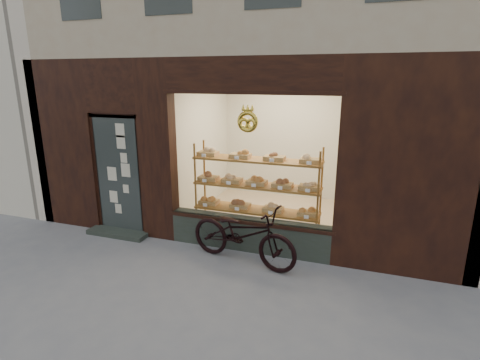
% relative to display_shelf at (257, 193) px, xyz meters
% --- Properties ---
extents(ground, '(90.00, 90.00, 0.00)m').
position_rel_display_shelf_xyz_m(ground, '(-0.45, -2.55, -0.87)').
color(ground, slate).
extents(display_shelf, '(2.20, 0.45, 1.70)m').
position_rel_display_shelf_xyz_m(display_shelf, '(0.00, 0.00, 0.00)').
color(display_shelf, brown).
rests_on(display_shelf, ground).
extents(bicycle, '(1.90, 0.98, 0.95)m').
position_rel_display_shelf_xyz_m(bicycle, '(0.05, -0.89, -0.39)').
color(bicycle, black).
rests_on(bicycle, ground).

